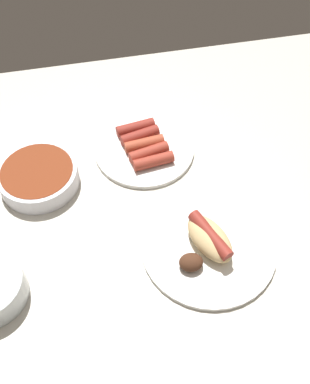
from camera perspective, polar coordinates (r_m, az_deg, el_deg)
name	(u,v)px	position (r cm, az deg, el deg)	size (l,w,h in cm)	color
ground_plane	(169,186)	(93.11, 1.92, 0.77)	(120.00, 90.00, 3.00)	beige
plate_sausages	(144,147)	(96.95, -1.43, 5.96)	(22.36, 22.36, 3.50)	white
plate_hotdog_assembled	(208,244)	(82.15, 7.03, -6.80)	(25.80, 25.80, 5.61)	white
bowl_chili	(38,176)	(93.06, -15.17, 2.05)	(16.58, 16.58, 4.30)	white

